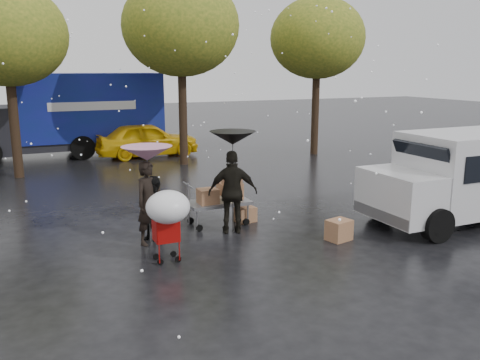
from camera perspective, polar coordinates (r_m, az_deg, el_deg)
name	(u,v)px	position (r m, az deg, el deg)	size (l,w,h in m)	color
ground	(219,258)	(10.27, -2.42, -8.76)	(90.00, 90.00, 0.00)	black
person_pink	(149,203)	(11.00, -10.20, -2.54)	(0.66, 0.43, 1.81)	black
person_middle	(156,210)	(11.11, -9.43, -3.29)	(0.71, 0.55, 1.46)	black
person_black	(233,192)	(11.54, -0.81, -1.39)	(1.12, 0.47, 1.91)	black
umbrella_pink	(147,153)	(10.78, -10.41, 2.95)	(1.07, 1.07, 2.13)	#4C4C4C
umbrella_black	(233,138)	(11.30, -0.83, 4.73)	(1.04, 1.04, 2.35)	#4C4C4C
vendor_cart	(221,195)	(12.21, -2.10, -1.72)	(1.52, 0.80, 1.27)	slate
shopping_cart	(168,211)	(9.75, -8.13, -3.45)	(0.84, 0.84, 1.46)	#9E0A09
white_van	(467,175)	(13.62, 24.13, 0.54)	(4.91, 2.18, 2.20)	silver
blue_truck	(69,115)	(22.93, -18.65, 6.92)	(8.30, 2.60, 3.50)	navy
box_ground_near	(339,230)	(11.44, 11.05, -5.53)	(0.51, 0.41, 0.46)	brown
box_ground_far	(246,214)	(12.56, 0.62, -3.89)	(0.47, 0.36, 0.36)	brown
yellow_taxi	(147,140)	(22.06, -10.39, 4.49)	(1.73, 4.31, 1.47)	#E6AF0C
tree_row	(100,30)	(19.20, -15.45, 15.94)	(21.60, 4.40, 7.12)	black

